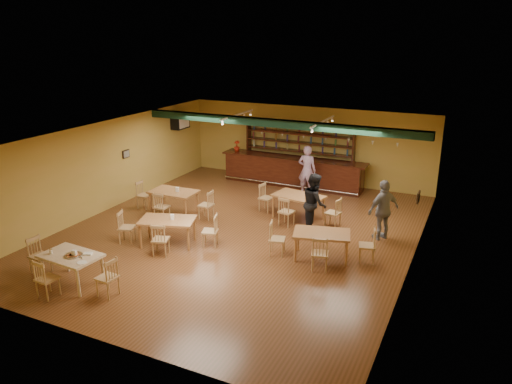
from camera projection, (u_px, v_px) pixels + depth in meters
The scene contains 23 objects.
floor at pixel (240, 233), 14.75m from camera, with size 12.00×12.00×0.00m, color #573518.
ceiling_beam at pixel (277, 123), 16.26m from camera, with size 10.00×0.30×0.25m, color black.
track_rail_left at pixel (237, 115), 17.48m from camera, with size 0.05×2.50×0.05m, color white.
track_rail_right at pixel (323, 122), 16.18m from camera, with size 0.05×2.50×0.05m, color white.
ac_unit at pixel (180, 121), 19.56m from camera, with size 0.34×0.70×0.48m, color white.
picture_left at pixel (126, 154), 17.09m from camera, with size 0.04×0.34×0.28m, color black.
picture_right at pixel (418, 197), 12.63m from camera, with size 0.04×0.34×0.28m, color black.
bar_counter at pixel (292, 171), 19.12m from camera, with size 5.79×0.85×1.13m, color black.
back_bar_hutch at pixel (299, 154), 19.48m from camera, with size 4.48×0.40×2.28m, color black.
poinsettia at pixel (237, 146), 19.86m from camera, with size 0.24×0.24×0.43m, color #B12310.
dining_table_a at pixel (174, 202), 16.23m from camera, with size 1.54×0.92×0.77m, color olive.
dining_table_b at pixel (298, 207), 15.75m from camera, with size 1.58×0.95×0.79m, color olive.
dining_table_c at pixel (168, 232), 13.83m from camera, with size 1.52×0.91×0.76m, color olive.
dining_table_d at pixel (321, 245), 12.99m from camera, with size 1.48×0.89×0.74m, color olive.
near_table at pixel (72, 269), 11.67m from camera, with size 1.41×0.91×0.75m, color tan.
pizza_tray at pixel (73, 255), 11.51m from camera, with size 0.40×0.40×0.01m, color silver.
parmesan_shaker at pixel (51, 252), 11.59m from camera, with size 0.07×0.07×0.11m, color #EAE5C6.
napkin_stack at pixel (88, 254), 11.58m from camera, with size 0.20×0.15×0.03m, color white.
pizza_server at pixel (80, 255), 11.49m from camera, with size 0.32×0.09×0.00m, color silver.
side_plate at pixel (82, 262), 11.15m from camera, with size 0.22×0.22×0.01m, color white.
patron_bar at pixel (307, 170), 17.94m from camera, with size 0.68×0.44×1.86m, color #87479B.
patron_right_a at pixel (314, 203), 14.58m from camera, with size 0.88×0.69×1.81m, color black.
patron_right_b at pixel (383, 210), 14.05m from camera, with size 1.05×0.44×1.78m, color slate.
Camera 1 is at (6.26, -12.11, 5.79)m, focal length 34.25 mm.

